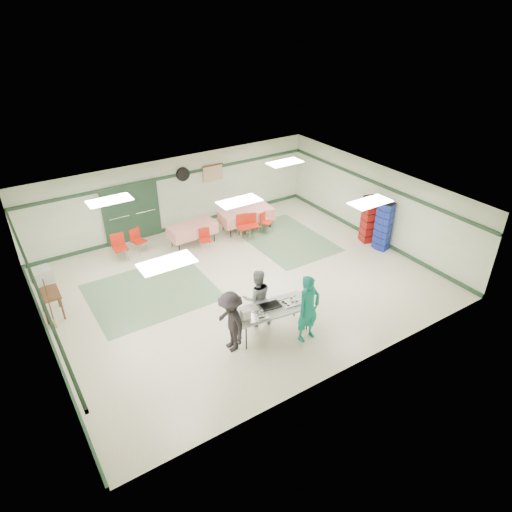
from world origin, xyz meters
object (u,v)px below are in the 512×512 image
volunteer_teal (308,309)px  dining_table_b (192,229)px  chair_c (265,220)px  crate_stack_blue_a (382,226)px  chair_loose_a (137,238)px  chair_d (205,237)px  crate_stack_blue_b (385,227)px  dining_table_a (247,215)px  office_printer (42,275)px  crate_stack_red (369,219)px  volunteer_grey (257,298)px  printer_table (50,296)px  chair_a (252,223)px  broom (49,301)px  chair_loose_b (119,245)px  volunteer_dark (231,322)px  serving_table (272,309)px  chair_b (243,224)px

volunteer_teal → dining_table_b: volunteer_teal is taller
volunteer_teal → chair_c: bearing=61.6°
crate_stack_blue_a → chair_loose_a: bearing=149.3°
chair_d → crate_stack_blue_b: 6.08m
dining_table_a → office_printer: size_ratio=3.94×
chair_loose_a → crate_stack_red: crate_stack_red is taller
volunteer_grey → printer_table: bearing=-17.9°
chair_a → broom: 7.34m
volunteer_grey → chair_d: (0.67, 4.32, -0.32)m
chair_loose_a → chair_loose_b: (-0.67, -0.19, 0.05)m
volunteer_grey → crate_stack_blue_b: crate_stack_blue_b is taller
chair_a → office_printer: bearing=-164.3°
volunteer_dark → chair_loose_b: 5.79m
dining_table_b → office_printer: (-5.02, -0.99, 0.38)m
office_printer → crate_stack_red: bearing=-24.5°
volunteer_dark → chair_c: bearing=141.0°
volunteer_teal → broom: (-5.32, 4.05, -0.14)m
dining_table_a → chair_d: (-2.03, -0.58, -0.09)m
chair_loose_a → crate_stack_blue_a: (7.11, -4.22, 0.32)m
serving_table → dining_table_a: size_ratio=1.03×
volunteer_teal → office_printer: size_ratio=3.54×
serving_table → dining_table_b: 5.45m
volunteer_grey → dining_table_b: bearing=-77.9°
crate_stack_blue_a → office_printer: crate_stack_blue_a is taller
volunteer_teal → chair_b: size_ratio=1.99×
crate_stack_blue_a → volunteer_dark: bearing=-166.3°
crate_stack_blue_b → printer_table: 10.54m
volunteer_grey → broom: 5.40m
chair_a → chair_d: (-1.91, -0.01, -0.04)m
crate_stack_blue_a → broom: crate_stack_blue_a is taller
serving_table → chair_b: (2.10, 4.87, -0.16)m
chair_loose_b → crate_stack_blue_a: 8.77m
chair_c → office_printer: bearing=158.3°
crate_stack_blue_a → printer_table: crate_stack_blue_a is taller
chair_a → crate_stack_blue_b: 4.60m
volunteer_dark → broom: size_ratio=1.11×
volunteer_dark → chair_b: volunteer_dark is taller
chair_b → chair_loose_b: size_ratio=0.97×
crate_stack_red → printer_table: size_ratio=2.06×
volunteer_grey → chair_b: size_ratio=1.75×
crate_stack_blue_a → crate_stack_red: 0.61m
chair_loose_b → volunteer_dark: bearing=-79.0°
crate_stack_blue_b → crate_stack_blue_a: bearing=90.0°
volunteer_dark → chair_loose_a: (-0.23, 5.90, -0.29)m
volunteer_grey → chair_loose_a: volunteer_grey is taller
chair_b → chair_c: 0.95m
chair_loose_a → volunteer_grey: bearing=-95.4°
chair_a → chair_c: bearing=11.0°
chair_loose_a → crate_stack_red: size_ratio=0.52×
chair_b → printer_table: (-6.71, -1.07, 0.07)m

